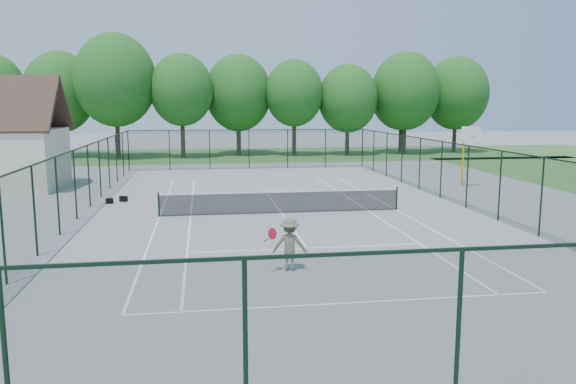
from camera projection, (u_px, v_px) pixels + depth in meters
name	position (u px, v px, depth m)	size (l,w,h in m)	color
ground	(281.00, 213.00, 25.75)	(140.00, 140.00, 0.00)	gray
grass_far	(239.00, 155.00, 55.05)	(80.00, 16.00, 0.01)	#417631
court_lines	(281.00, 213.00, 25.75)	(11.05, 23.85, 0.01)	white
tennis_net	(281.00, 201.00, 25.66)	(11.08, 0.08, 1.10)	black
fence_enclosure	(281.00, 180.00, 25.51)	(18.05, 36.05, 3.02)	#16341B
tree_line_far	(238.00, 93.00, 54.12)	(39.40, 6.40, 9.70)	#3F2D21
basketball_goal	(467.00, 144.00, 33.69)	(1.20, 1.43, 3.65)	#FECD02
sports_bag_a	(110.00, 201.00, 28.19)	(0.34, 0.21, 0.28)	black
sports_bag_b	(124.00, 199.00, 28.79)	(0.37, 0.23, 0.29)	black
tennis_player	(290.00, 244.00, 16.83)	(1.71, 0.86, 1.60)	#5B6046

